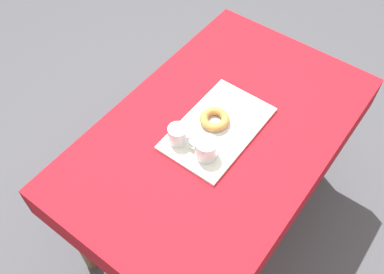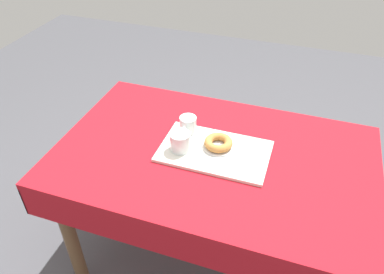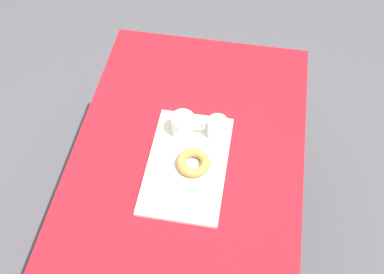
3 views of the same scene
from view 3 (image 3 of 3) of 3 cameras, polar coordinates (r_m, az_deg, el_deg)
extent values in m
plane|color=#47474C|center=(2.38, -0.60, -13.46)|extent=(6.00, 6.00, 0.00)
cube|color=#A8141E|center=(1.72, -0.82, -3.70)|extent=(1.35, 0.85, 0.03)
cube|color=#A8141E|center=(1.88, -13.55, -3.17)|extent=(1.35, 0.01, 0.14)
cube|color=#A8141E|center=(1.80, 12.66, -6.98)|extent=(1.35, 0.01, 0.14)
cube|color=#A8141E|center=(2.21, 2.34, 9.67)|extent=(0.01, 0.85, 0.14)
cylinder|color=brown|center=(2.41, -6.05, 4.03)|extent=(0.06, 0.06, 0.73)
cylinder|color=brown|center=(2.36, 9.78, 1.92)|extent=(0.06, 0.06, 0.73)
cube|color=silver|center=(1.70, -0.59, -3.27)|extent=(0.46, 0.28, 0.01)
cylinder|color=silver|center=(1.74, -1.13, 1.52)|extent=(0.09, 0.09, 0.08)
cylinder|color=#84380F|center=(1.75, -1.12, 1.37)|extent=(0.07, 0.07, 0.06)
torus|color=silver|center=(1.74, 0.76, 1.45)|extent=(0.02, 0.06, 0.06)
cylinder|color=silver|center=(1.74, 3.08, 1.15)|extent=(0.08, 0.08, 0.08)
cylinder|color=silver|center=(1.76, 3.06, 0.76)|extent=(0.06, 0.06, 0.03)
cylinder|color=silver|center=(1.68, 0.15, -3.50)|extent=(0.13, 0.13, 0.01)
torus|color=#BC7F3D|center=(1.66, 0.15, -3.11)|extent=(0.12, 0.12, 0.03)
camera|label=1|loc=(1.97, -19.06, 50.06)|focal=40.04mm
camera|label=2|loc=(1.53, -56.29, 16.11)|focal=34.83mm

